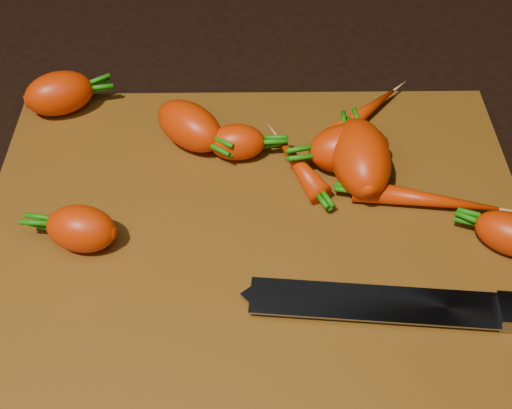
{
  "coord_description": "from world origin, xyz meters",
  "views": [
    {
      "loc": [
        -0.01,
        -0.44,
        0.49
      ],
      "look_at": [
        0.0,
        0.01,
        0.03
      ],
      "focal_mm": 50.0,
      "sensor_mm": 36.0,
      "label": 1
    }
  ],
  "objects": [
    {
      "name": "cutting_board",
      "position": [
        0.0,
        0.0,
        0.01
      ],
      "size": [
        0.5,
        0.4,
        0.01
      ],
      "primitive_type": "cube",
      "color": "#56340F",
      "rests_on": "ground"
    },
    {
      "name": "knife",
      "position": [
        0.11,
        -0.09,
        0.02
      ],
      "size": [
        0.33,
        0.06,
        0.02
      ],
      "rotation": [
        0.0,
        0.0,
        -0.09
      ],
      "color": "gray",
      "rests_on": "cutting_board"
    },
    {
      "name": "carrot_5",
      "position": [
        -0.02,
        0.1,
        0.03
      ],
      "size": [
        0.06,
        0.04,
        0.04
      ],
      "primitive_type": "ellipsoid",
      "rotation": [
        0.0,
        0.0,
        0.0
      ],
      "color": "red",
      "rests_on": "cutting_board"
    },
    {
      "name": "carrot_6",
      "position": [
        0.22,
        -0.03,
        0.03
      ],
      "size": [
        0.07,
        0.06,
        0.04
      ],
      "primitive_type": "ellipsoid",
      "rotation": [
        0.0,
        0.0,
        2.59
      ],
      "color": "red",
      "rests_on": "cutting_board"
    },
    {
      "name": "carrot_9",
      "position": [
        0.04,
        0.07,
        0.02
      ],
      "size": [
        0.06,
        0.09,
        0.02
      ],
      "primitive_type": "ellipsoid",
      "rotation": [
        0.0,
        0.0,
        2.0
      ],
      "color": "red",
      "rests_on": "cutting_board"
    },
    {
      "name": "carrot_4",
      "position": [
        0.09,
        0.08,
        0.04
      ],
      "size": [
        0.08,
        0.06,
        0.05
      ],
      "primitive_type": "ellipsoid",
      "rotation": [
        0.0,
        0.0,
        3.31
      ],
      "color": "red",
      "rests_on": "cutting_board"
    },
    {
      "name": "carrot_2",
      "position": [
        -0.07,
        0.12,
        0.03
      ],
      "size": [
        0.09,
        0.09,
        0.05
      ],
      "primitive_type": "ellipsoid",
      "rotation": [
        0.0,
        0.0,
        -0.74
      ],
      "color": "red",
      "rests_on": "cutting_board"
    },
    {
      "name": "ground",
      "position": [
        0.0,
        0.0,
        -0.01
      ],
      "size": [
        2.0,
        2.0,
        0.01
      ],
      "primitive_type": "cube",
      "color": "black"
    },
    {
      "name": "carrot_8",
      "position": [
        0.16,
        0.02,
        0.02
      ],
      "size": [
        0.13,
        0.05,
        0.02
      ],
      "primitive_type": "ellipsoid",
      "rotation": [
        0.0,
        0.0,
        -0.2
      ],
      "color": "red",
      "rests_on": "cutting_board"
    },
    {
      "name": "carrot_7",
      "position": [
        0.12,
        0.15,
        0.02
      ],
      "size": [
        0.09,
        0.09,
        0.02
      ],
      "primitive_type": "ellipsoid",
      "rotation": [
        0.0,
        0.0,
        0.8
      ],
      "color": "red",
      "rests_on": "cutting_board"
    },
    {
      "name": "carrot_0",
      "position": [
        -0.21,
        0.17,
        0.04
      ],
      "size": [
        0.08,
        0.07,
        0.05
      ],
      "primitive_type": "ellipsoid",
      "rotation": [
        0.0,
        0.0,
        0.38
      ],
      "color": "red",
      "rests_on": "cutting_board"
    },
    {
      "name": "carrot_1",
      "position": [
        -0.15,
        -0.02,
        0.03
      ],
      "size": [
        0.07,
        0.05,
        0.04
      ],
      "primitive_type": "ellipsoid",
      "rotation": [
        0.0,
        0.0,
        2.94
      ],
      "color": "red",
      "rests_on": "cutting_board"
    },
    {
      "name": "carrot_3",
      "position": [
        0.1,
        0.06,
        0.04
      ],
      "size": [
        0.06,
        0.1,
        0.06
      ],
      "primitive_type": "ellipsoid",
      "rotation": [
        0.0,
        0.0,
        1.64
      ],
      "color": "red",
      "rests_on": "cutting_board"
    }
  ]
}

